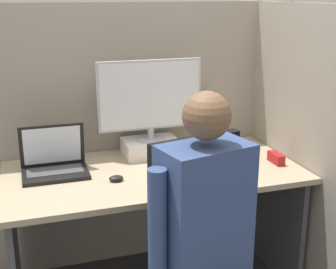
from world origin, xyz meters
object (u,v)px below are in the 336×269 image
(carrot_toy, at_px, (227,178))
(monitor, at_px, (150,98))
(office_chair, at_px, (199,266))
(laptop, at_px, (54,165))
(stapler, at_px, (276,158))
(paper_box, at_px, (151,147))
(person, at_px, (206,240))

(carrot_toy, bearing_deg, monitor, 115.32)
(monitor, height_order, office_chair, monitor)
(carrot_toy, distance_m, office_chair, 0.52)
(laptop, relative_size, stapler, 2.78)
(monitor, bearing_deg, stapler, -29.88)
(carrot_toy, bearing_deg, laptop, 154.68)
(paper_box, bearing_deg, office_chair, -93.11)
(person, bearing_deg, laptop, 117.51)
(paper_box, distance_m, laptop, 0.58)
(laptop, xyz_separation_m, office_chair, (0.51, -0.75, -0.25))
(monitor, height_order, laptop, monitor)
(paper_box, relative_size, carrot_toy, 2.15)
(monitor, relative_size, office_chair, 0.57)
(monitor, xyz_separation_m, office_chair, (-0.05, -0.89, -0.53))
(monitor, xyz_separation_m, person, (-0.09, -1.05, -0.32))
(office_chair, distance_m, person, 0.27)
(stapler, height_order, office_chair, office_chair)
(monitor, relative_size, person, 0.46)
(paper_box, height_order, stapler, paper_box)
(paper_box, height_order, laptop, laptop)
(stapler, distance_m, person, 0.99)
(monitor, height_order, carrot_toy, monitor)
(office_chair, xyz_separation_m, person, (-0.04, -0.16, 0.22))
(stapler, bearing_deg, person, -135.34)
(carrot_toy, bearing_deg, stapler, 23.88)
(laptop, height_order, person, person)
(office_chair, bearing_deg, paper_box, 86.89)
(laptop, bearing_deg, monitor, 13.95)
(office_chair, relative_size, person, 0.81)
(paper_box, distance_m, carrot_toy, 0.57)
(paper_box, distance_m, person, 1.05)
(paper_box, bearing_deg, person, -94.64)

